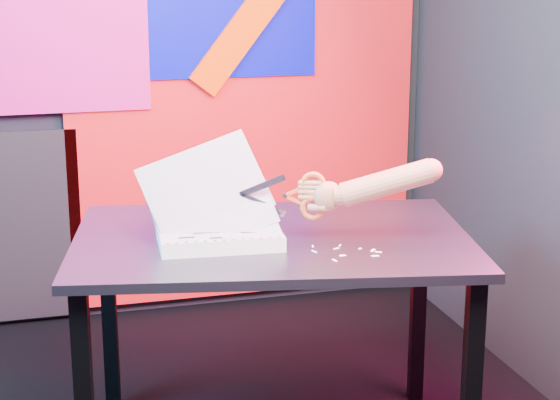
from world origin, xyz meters
name	(u,v)px	position (x,y,z in m)	size (l,w,h in m)	color
room	(137,49)	(0.00, 0.00, 1.35)	(3.01, 3.01, 2.71)	black
backdrop	(112,109)	(0.06, 1.46, 0.96)	(2.88, 0.05, 2.08)	red
work_table	(272,262)	(0.41, 0.10, 0.66)	(1.37, 1.05, 0.75)	black
printout_stack	(218,232)	(0.23, 0.08, 0.78)	(0.43, 0.30, 0.35)	white
scissors	(307,196)	(0.50, 0.02, 0.89)	(0.25, 0.10, 0.15)	#AEAEB2
hand_forearm	(377,185)	(0.70, -0.05, 0.93)	(0.40, 0.18, 0.17)	#B1744D
paper_clippings	(351,252)	(0.59, -0.13, 0.75)	(0.20, 0.17, 0.00)	white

